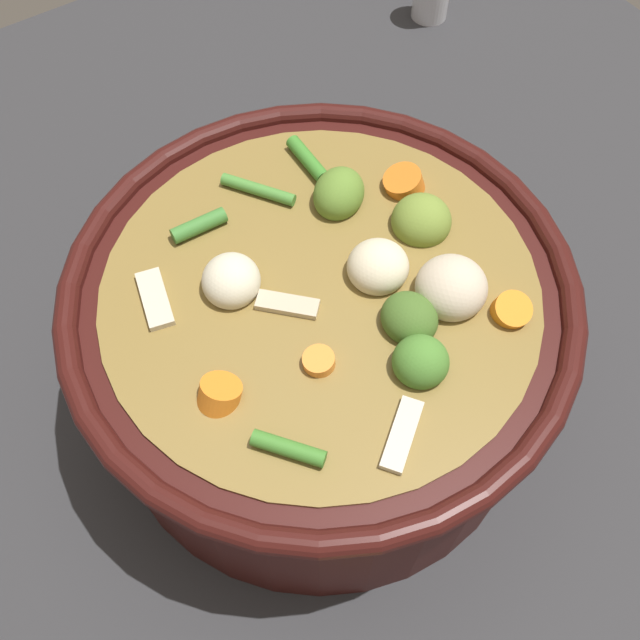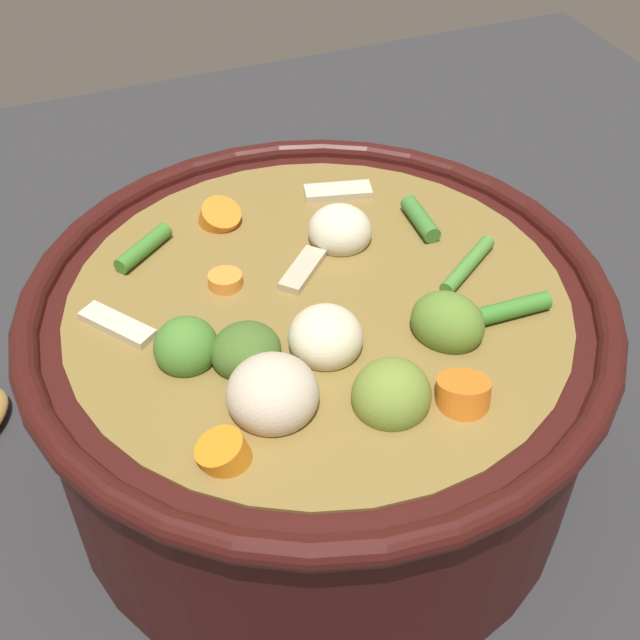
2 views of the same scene
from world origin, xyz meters
name	(u,v)px [view 1 (image 1 of 2)]	position (x,y,z in m)	size (l,w,h in m)	color
ground_plane	(320,386)	(0.00, 0.00, 0.00)	(1.10, 1.10, 0.00)	#2D2D30
cooking_pot	(321,338)	(0.00, 0.00, 0.07)	(0.32, 0.32, 0.16)	#38110F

